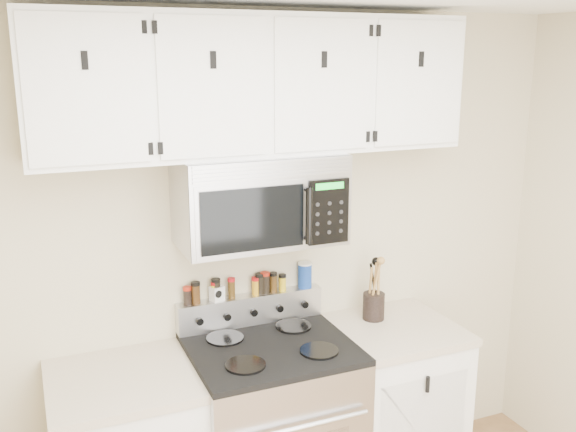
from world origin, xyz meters
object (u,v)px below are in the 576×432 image
at_px(salt_canister, 305,275).
at_px(utensil_crock, 374,304).
at_px(range, 271,432).
at_px(microwave, 260,199).

bearing_deg(salt_canister, utensil_crock, -22.46).
relative_size(range, microwave, 1.45).
height_order(range, utensil_crock, utensil_crock).
xyz_separation_m(range, microwave, (0.00, 0.13, 1.14)).
distance_m(range, utensil_crock, 0.83).
bearing_deg(utensil_crock, range, -167.42).
bearing_deg(salt_canister, microwave, -152.76).
bearing_deg(range, salt_canister, 43.01).
xyz_separation_m(range, utensil_crock, (0.64, 0.14, 0.52)).
distance_m(range, microwave, 1.15).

